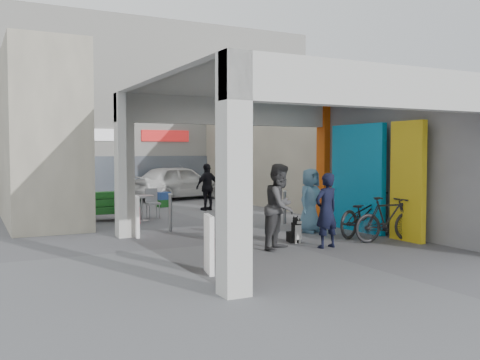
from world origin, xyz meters
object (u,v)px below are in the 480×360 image
man_back_turned (280,207)px  cafe_set (135,209)px  man_crates (208,187)px  white_van (179,182)px  produce_stand (111,209)px  man_with_dog (326,210)px  man_elderly (310,201)px  bicycle_rear (388,219)px  border_collie (295,232)px  bicycle_front (363,214)px

man_back_turned → cafe_set: bearing=68.2°
man_crates → white_van: size_ratio=0.38×
produce_stand → man_with_dog: 7.47m
man_with_dog → white_van: (1.37, 12.74, -0.06)m
cafe_set → man_back_turned: size_ratio=0.84×
produce_stand → man_crates: size_ratio=0.78×
man_back_turned → man_elderly: man_back_turned is taller
man_crates → bicycle_rear: bearing=82.0°
produce_stand → border_collie: bearing=-89.1°
white_van → produce_stand: bearing=129.5°
white_van → cafe_set: bearing=135.2°
cafe_set → produce_stand: size_ratio=1.18×
bicycle_rear → produce_stand: bearing=40.8°
border_collie → man_with_dog: size_ratio=0.39×
produce_stand → bicycle_front: bearing=-74.8°
bicycle_rear → man_crates: bearing=13.2°
man_with_dog → bicycle_front: man_with_dog is taller
border_collie → man_crates: bearing=95.5°
cafe_set → man_back_turned: bearing=-76.9°
produce_stand → bicycle_rear: 8.32m
cafe_set → man_with_dog: size_ratio=0.95×
man_back_turned → man_crates: man_back_turned is taller
border_collie → man_back_turned: size_ratio=0.34×
bicycle_rear → border_collie: bearing=71.9°
man_with_dog → white_van: 12.82m
man_with_dog → bicycle_rear: size_ratio=0.93×
cafe_set → border_collie: 5.99m
bicycle_front → man_back_turned: bearing=83.0°
white_van → man_back_turned: bearing=155.4°
cafe_set → man_back_turned: man_back_turned is taller
cafe_set → produce_stand: cafe_set is taller
produce_stand → bicycle_rear: (4.76, -6.82, 0.18)m
man_back_turned → white_van: bearing=44.5°
man_elderly → bicycle_front: bearing=-72.1°
cafe_set → man_crates: 3.49m
border_collie → man_elderly: bearing=56.4°
bicycle_front → bicycle_rear: bicycle_front is taller
man_with_dog → border_collie: bearing=-81.9°
man_elderly → bicycle_rear: bearing=-89.3°
man_crates → border_collie: bearing=67.2°
cafe_set → man_crates: size_ratio=0.92×
cafe_set → bicycle_front: bicycle_front is taller
border_collie → bicycle_rear: size_ratio=0.36×
man_elderly → bicycle_front: 1.40m
bicycle_front → man_crates: bearing=-10.5°
bicycle_rear → bicycle_front: bearing=1.2°
produce_stand → white_van: size_ratio=0.30×
border_collie → man_back_turned: man_back_turned is taller
cafe_set → bicycle_rear: bearing=-57.5°
man_back_turned → produce_stand: bearing=72.8°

